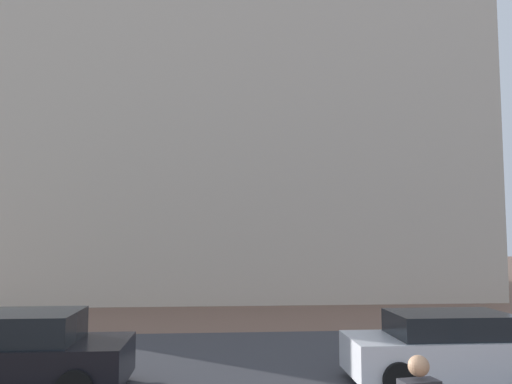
# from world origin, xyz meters

# --- Properties ---
(ground_plane) EXTENTS (120.00, 120.00, 0.00)m
(ground_plane) POSITION_xyz_m (0.00, 10.00, 0.00)
(ground_plane) COLOR brown
(street_asphalt_strip) EXTENTS (120.00, 8.09, 0.00)m
(street_asphalt_strip) POSITION_xyz_m (0.00, 7.50, 0.00)
(street_asphalt_strip) COLOR #38383D
(street_asphalt_strip) RESTS_ON ground_plane
(landmark_building) EXTENTS (25.71, 16.01, 31.79)m
(landmark_building) POSITION_xyz_m (-0.21, 25.30, 9.25)
(landmark_building) COLOR beige
(landmark_building) RESTS_ON ground_plane
(car_black) EXTENTS (4.43, 2.12, 1.51)m
(car_black) POSITION_xyz_m (-4.52, 5.72, 0.72)
(car_black) COLOR black
(car_black) RESTS_ON ground_plane
(car_white) EXTENTS (4.18, 1.92, 1.40)m
(car_white) POSITION_xyz_m (4.16, 5.72, 0.68)
(car_white) COLOR silver
(car_white) RESTS_ON ground_plane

